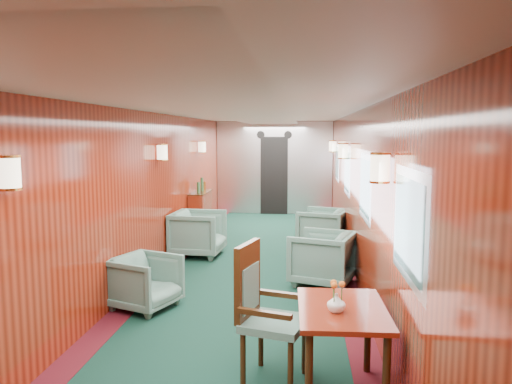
{
  "coord_description": "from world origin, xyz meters",
  "views": [
    {
      "loc": [
        0.76,
        -6.97,
        2.09
      ],
      "look_at": [
        0.0,
        0.95,
        1.15
      ],
      "focal_mm": 35.0,
      "sensor_mm": 36.0,
      "label": 1
    }
  ],
  "objects_px": {
    "armchair_left_far": "(198,233)",
    "armchair_right_near": "(322,258)",
    "armchair_left_near": "(145,282)",
    "credenza": "(200,213)",
    "dining_table": "(342,322)",
    "side_chair": "(263,306)",
    "armchair_right_far": "(323,229)"
  },
  "relations": [
    {
      "from": "armchair_left_far",
      "to": "armchair_right_far",
      "type": "height_order",
      "value": "armchair_left_far"
    },
    {
      "from": "dining_table",
      "to": "side_chair",
      "type": "distance_m",
      "value": 0.69
    },
    {
      "from": "dining_table",
      "to": "armchair_right_far",
      "type": "distance_m",
      "value": 5.08
    },
    {
      "from": "credenza",
      "to": "dining_table",
      "type": "bearing_deg",
      "value": -68.44
    },
    {
      "from": "dining_table",
      "to": "credenza",
      "type": "xyz_separation_m",
      "value": [
        -2.41,
        6.11,
        -0.15
      ]
    },
    {
      "from": "side_chair",
      "to": "armchair_left_far",
      "type": "bearing_deg",
      "value": 125.29
    },
    {
      "from": "armchair_left_near",
      "to": "armchair_right_near",
      "type": "distance_m",
      "value": 2.44
    },
    {
      "from": "side_chair",
      "to": "armchair_right_near",
      "type": "xyz_separation_m",
      "value": [
        0.6,
        2.74,
        -0.26
      ]
    },
    {
      "from": "side_chair",
      "to": "armchair_right_near",
      "type": "bearing_deg",
      "value": 93.78
    },
    {
      "from": "armchair_left_far",
      "to": "armchair_right_far",
      "type": "distance_m",
      "value": 2.23
    },
    {
      "from": "dining_table",
      "to": "armchair_left_near",
      "type": "height_order",
      "value": "dining_table"
    },
    {
      "from": "credenza",
      "to": "armchair_right_far",
      "type": "height_order",
      "value": "credenza"
    },
    {
      "from": "armchair_left_far",
      "to": "armchair_right_near",
      "type": "distance_m",
      "value": 2.51
    },
    {
      "from": "armchair_left_near",
      "to": "armchair_right_near",
      "type": "relative_size",
      "value": 0.87
    },
    {
      "from": "dining_table",
      "to": "side_chair",
      "type": "relative_size",
      "value": 0.85
    },
    {
      "from": "armchair_left_far",
      "to": "armchair_right_near",
      "type": "bearing_deg",
      "value": -120.6
    },
    {
      "from": "armchair_left_far",
      "to": "armchair_right_far",
      "type": "xyz_separation_m",
      "value": [
        2.13,
        0.65,
        -0.01
      ]
    },
    {
      "from": "armchair_left_near",
      "to": "armchair_left_far",
      "type": "xyz_separation_m",
      "value": [
        0.09,
        2.62,
        0.07
      ]
    },
    {
      "from": "armchair_left_near",
      "to": "side_chair",
      "type": "bearing_deg",
      "value": -114.15
    },
    {
      "from": "side_chair",
      "to": "armchair_left_far",
      "type": "xyz_separation_m",
      "value": [
        -1.45,
        4.19,
        -0.25
      ]
    },
    {
      "from": "armchair_right_near",
      "to": "armchair_left_far",
      "type": "bearing_deg",
      "value": -106.91
    },
    {
      "from": "credenza",
      "to": "armchair_left_near",
      "type": "xyz_separation_m",
      "value": [
        0.23,
        -4.3,
        -0.14
      ]
    },
    {
      "from": "credenza",
      "to": "side_chair",
      "type": "bearing_deg",
      "value": -73.27
    },
    {
      "from": "credenza",
      "to": "armchair_right_near",
      "type": "relative_size",
      "value": 1.45
    },
    {
      "from": "armchair_left_far",
      "to": "armchair_right_far",
      "type": "relative_size",
      "value": 1.04
    },
    {
      "from": "side_chair",
      "to": "armchair_left_far",
      "type": "distance_m",
      "value": 4.44
    },
    {
      "from": "armchair_right_near",
      "to": "armchair_right_far",
      "type": "height_order",
      "value": "armchair_right_far"
    },
    {
      "from": "side_chair",
      "to": "armchair_right_far",
      "type": "xyz_separation_m",
      "value": [
        0.68,
        4.84,
        -0.26
      ]
    },
    {
      "from": "armchair_left_near",
      "to": "armchair_right_far",
      "type": "relative_size",
      "value": 0.86
    },
    {
      "from": "dining_table",
      "to": "armchair_right_near",
      "type": "distance_m",
      "value": 2.99
    },
    {
      "from": "side_chair",
      "to": "credenza",
      "type": "bearing_deg",
      "value": 122.91
    },
    {
      "from": "side_chair",
      "to": "armchair_right_far",
      "type": "distance_m",
      "value": 4.9
    }
  ]
}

